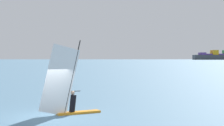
% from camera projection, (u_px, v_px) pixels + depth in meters
% --- Properties ---
extents(ground_plane, '(4000.00, 4000.00, 0.00)m').
position_uv_depth(ground_plane, '(49.00, 118.00, 17.00)').
color(ground_plane, '#476B84').
extents(windsurfer, '(2.47, 2.90, 4.16)m').
position_uv_depth(windsurfer, '(68.00, 94.00, 18.04)').
color(windsurfer, orange).
rests_on(windsurfer, ground_plane).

